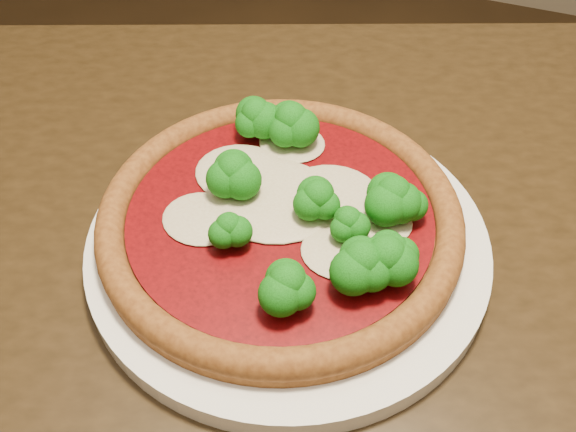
% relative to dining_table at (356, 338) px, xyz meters
% --- Properties ---
extents(dining_table, '(1.43, 1.14, 0.75)m').
position_rel_dining_table_xyz_m(dining_table, '(0.00, 0.00, 0.00)').
color(dining_table, black).
rests_on(dining_table, floor).
extents(plate, '(0.32, 0.32, 0.02)m').
position_rel_dining_table_xyz_m(plate, '(-0.06, -0.01, 0.11)').
color(plate, white).
rests_on(plate, dining_table).
extents(pizza, '(0.29, 0.29, 0.06)m').
position_rel_dining_table_xyz_m(pizza, '(-0.07, 0.00, 0.14)').
color(pizza, brown).
rests_on(pizza, plate).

